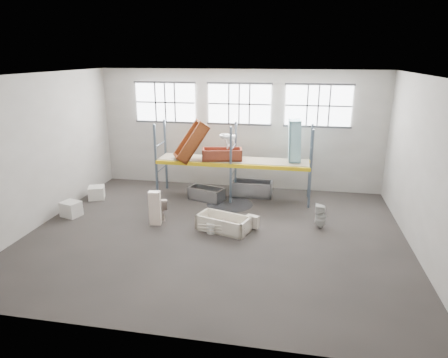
% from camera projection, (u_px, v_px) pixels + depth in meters
% --- Properties ---
extents(floor, '(12.00, 10.00, 0.10)m').
position_uv_depth(floor, '(216.00, 235.00, 12.90)').
color(floor, '#413C38').
rests_on(floor, ground).
extents(ceiling, '(12.00, 10.00, 0.10)m').
position_uv_depth(ceiling, '(214.00, 73.00, 11.37)').
color(ceiling, silver).
rests_on(ceiling, ground).
extents(wall_back, '(12.00, 0.10, 5.00)m').
position_uv_depth(wall_back, '(239.00, 130.00, 16.87)').
color(wall_back, '#A29E96').
rests_on(wall_back, ground).
extents(wall_front, '(12.00, 0.10, 5.00)m').
position_uv_depth(wall_front, '(160.00, 226.00, 7.40)').
color(wall_front, '#AFAAA2').
rests_on(wall_front, ground).
extents(wall_left, '(0.10, 10.00, 5.00)m').
position_uv_depth(wall_left, '(37.00, 151.00, 13.20)').
color(wall_left, '#9E9992').
rests_on(wall_left, ground).
extents(wall_right, '(0.10, 10.00, 5.00)m').
position_uv_depth(wall_right, '(427.00, 169.00, 11.08)').
color(wall_right, '#A6A299').
rests_on(wall_right, ground).
extents(window_left, '(2.60, 0.04, 1.60)m').
position_uv_depth(window_left, '(165.00, 102.00, 17.00)').
color(window_left, white).
rests_on(window_left, wall_back).
extents(window_mid, '(2.60, 0.04, 1.60)m').
position_uv_depth(window_mid, '(239.00, 104.00, 16.44)').
color(window_mid, white).
rests_on(window_mid, wall_back).
extents(window_right, '(2.60, 0.04, 1.60)m').
position_uv_depth(window_right, '(318.00, 106.00, 15.88)').
color(window_right, white).
rests_on(window_right, wall_back).
extents(rack_upright_la, '(0.08, 0.08, 3.00)m').
position_uv_depth(rack_upright_la, '(156.00, 162.00, 15.68)').
color(rack_upright_la, slate).
rests_on(rack_upright_la, floor).
extents(rack_upright_lb, '(0.08, 0.08, 3.00)m').
position_uv_depth(rack_upright_lb, '(166.00, 155.00, 16.81)').
color(rack_upright_lb, slate).
rests_on(rack_upright_lb, floor).
extents(rack_upright_ma, '(0.08, 0.08, 3.00)m').
position_uv_depth(rack_upright_ma, '(231.00, 166.00, 15.15)').
color(rack_upright_ma, slate).
rests_on(rack_upright_ma, floor).
extents(rack_upright_mb, '(0.08, 0.08, 3.00)m').
position_uv_depth(rack_upright_mb, '(236.00, 158.00, 16.28)').
color(rack_upright_mb, slate).
rests_on(rack_upright_mb, floor).
extents(rack_upright_ra, '(0.08, 0.08, 3.00)m').
position_uv_depth(rack_upright_ra, '(311.00, 170.00, 14.63)').
color(rack_upright_ra, slate).
rests_on(rack_upright_ra, floor).
extents(rack_upright_rb, '(0.08, 0.08, 3.00)m').
position_uv_depth(rack_upright_rb, '(310.00, 161.00, 15.75)').
color(rack_upright_rb, slate).
rests_on(rack_upright_rb, floor).
extents(rack_beam_front, '(6.00, 0.10, 0.14)m').
position_uv_depth(rack_beam_front, '(231.00, 166.00, 15.15)').
color(rack_beam_front, yellow).
rests_on(rack_beam_front, floor).
extents(rack_beam_back, '(6.00, 0.10, 0.14)m').
position_uv_depth(rack_beam_back, '(236.00, 158.00, 16.28)').
color(rack_beam_back, yellow).
rests_on(rack_beam_back, floor).
extents(shelf_deck, '(5.90, 1.10, 0.03)m').
position_uv_depth(shelf_deck, '(233.00, 160.00, 15.69)').
color(shelf_deck, gray).
rests_on(shelf_deck, floor).
extents(wet_patch, '(1.80, 1.80, 0.00)m').
position_uv_depth(wet_patch, '(230.00, 204.00, 15.42)').
color(wet_patch, black).
rests_on(wet_patch, floor).
extents(bathtub_beige, '(1.87, 1.28, 0.50)m').
position_uv_depth(bathtub_beige, '(223.00, 223.00, 13.08)').
color(bathtub_beige, beige).
rests_on(bathtub_beige, floor).
extents(cistern_spare, '(0.47, 0.34, 0.41)m').
position_uv_depth(cistern_spare, '(253.00, 221.00, 13.14)').
color(cistern_spare, beige).
rests_on(cistern_spare, bathtub_beige).
extents(sink_in_tub, '(0.53, 0.53, 0.17)m').
position_uv_depth(sink_in_tub, '(230.00, 222.00, 13.36)').
color(sink_in_tub, beige).
rests_on(sink_in_tub, bathtub_beige).
extents(toilet_beige, '(0.71, 0.90, 0.80)m').
position_uv_depth(toilet_beige, '(161.00, 208.00, 14.00)').
color(toilet_beige, beige).
rests_on(toilet_beige, floor).
extents(cistern_tall, '(0.41, 0.30, 1.18)m').
position_uv_depth(cistern_tall, '(155.00, 208.00, 13.44)').
color(cistern_tall, '#F4DAC6').
rests_on(cistern_tall, floor).
extents(toilet_white, '(0.39, 0.38, 0.83)m').
position_uv_depth(toilet_white, '(321.00, 216.00, 13.22)').
color(toilet_white, silver).
rests_on(toilet_white, floor).
extents(steel_tub_left, '(1.52, 1.05, 0.51)m').
position_uv_depth(steel_tub_left, '(206.00, 194.00, 15.82)').
color(steel_tub_left, '#B2B4B9').
rests_on(steel_tub_left, floor).
extents(steel_tub_right, '(1.67, 0.80, 0.61)m').
position_uv_depth(steel_tub_right, '(252.00, 188.00, 16.31)').
color(steel_tub_right, '#B4B6BD').
rests_on(steel_tub_right, floor).
extents(rust_tub_flat, '(1.66, 1.01, 0.44)m').
position_uv_depth(rust_tub_flat, '(222.00, 154.00, 15.58)').
color(rust_tub_flat, '#9B3728').
rests_on(rust_tub_flat, shelf_deck).
extents(rust_tub_tilted, '(1.59, 1.32, 1.68)m').
position_uv_depth(rust_tub_tilted, '(191.00, 141.00, 15.59)').
color(rust_tub_tilted, '#964615').
rests_on(rust_tub_tilted, shelf_deck).
extents(sink_on_shelf, '(0.78, 0.70, 0.56)m').
position_uv_depth(sink_on_shelf, '(227.00, 148.00, 15.40)').
color(sink_on_shelf, silver).
rests_on(sink_on_shelf, rust_tub_flat).
extents(blue_tub_upright, '(0.56, 0.78, 1.61)m').
position_uv_depth(blue_tub_upright, '(295.00, 141.00, 15.22)').
color(blue_tub_upright, '#91CCD9').
rests_on(blue_tub_upright, shelf_deck).
extents(bucket, '(0.34, 0.34, 0.34)m').
position_uv_depth(bucket, '(211.00, 228.00, 12.89)').
color(bucket, silver).
rests_on(bucket, floor).
extents(carton_near, '(0.75, 0.69, 0.54)m').
position_uv_depth(carton_near, '(71.00, 209.00, 14.23)').
color(carton_near, silver).
rests_on(carton_near, floor).
extents(carton_far, '(0.79, 0.79, 0.50)m').
position_uv_depth(carton_far, '(97.00, 193.00, 15.96)').
color(carton_far, silver).
rests_on(carton_far, floor).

